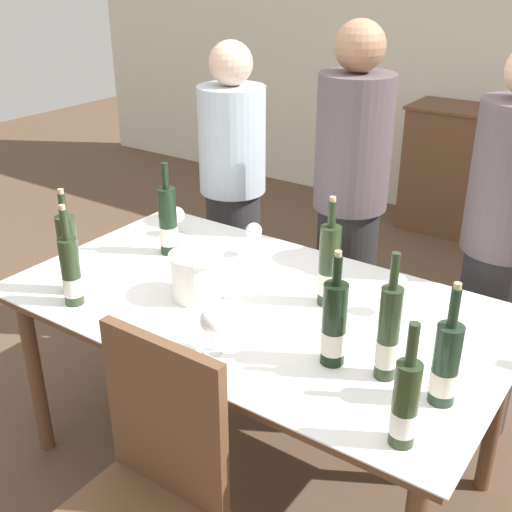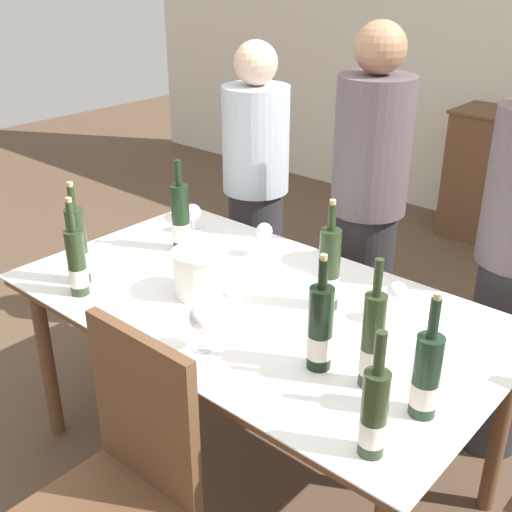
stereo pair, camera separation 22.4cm
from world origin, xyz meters
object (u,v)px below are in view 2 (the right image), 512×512
wine_bottle_4 (181,219)px  wine_bottle_6 (374,414)px  wine_bottle_3 (372,343)px  person_host (256,199)px  wine_bottle_5 (426,377)px  wine_glass_1 (193,213)px  wine_bottle_1 (320,330)px  chair_near_front (121,476)px  dining_table (256,318)px  wine_bottle_2 (77,263)px  person_guest_left (367,217)px  wine_glass_3 (264,233)px  wine_bottle_0 (329,271)px  wine_glass_2 (201,319)px  wine_glass_0 (397,294)px  ice_bucket (199,271)px  wine_bottle_7 (78,248)px

wine_bottle_4 → wine_bottle_6: bearing=-22.8°
wine_bottle_3 → person_host: person_host is taller
wine_bottle_5 → wine_glass_1: 1.46m
wine_bottle_1 → chair_near_front: 0.71m
wine_bottle_6 → dining_table: bearing=151.5°
wine_bottle_2 → wine_bottle_3: (1.10, 0.23, 0.02)m
wine_glass_1 → person_guest_left: size_ratio=0.08×
dining_table → wine_glass_3: bearing=126.1°
wine_bottle_0 → wine_bottle_3: size_ratio=1.00×
wine_glass_2 → wine_bottle_6: bearing=-4.6°
wine_bottle_3 → wine_glass_0: bearing=109.1°
wine_bottle_4 → wine_glass_1: wine_bottle_4 is taller
wine_glass_0 → wine_glass_2: wine_glass_2 is taller
wine_glass_3 → wine_bottle_5: bearing=-26.4°
wine_bottle_0 → person_host: size_ratio=0.26×
chair_near_front → wine_bottle_5: bearing=42.1°
wine_glass_1 → wine_glass_2: (0.71, -0.64, 0.02)m
wine_bottle_3 → wine_bottle_6: size_ratio=1.14×
chair_near_front → wine_glass_1: bearing=126.6°
ice_bucket → wine_bottle_5: (0.95, -0.08, 0.03)m
wine_bottle_3 → wine_bottle_4: (-1.11, 0.29, -0.01)m
ice_bucket → wine_glass_0: size_ratio=1.32×
wine_glass_0 → person_guest_left: 0.78m
wine_bottle_1 → chair_near_front: (-0.28, -0.55, -0.34)m
wine_glass_3 → wine_bottle_2: bearing=-113.2°
wine_bottle_3 → wine_bottle_4: size_ratio=1.04×
dining_table → wine_bottle_7: wine_bottle_7 is taller
wine_glass_0 → person_host: (-1.14, 0.59, -0.10)m
person_guest_left → wine_bottle_1: bearing=-65.2°
dining_table → wine_glass_3: wine_glass_3 is taller
dining_table → ice_bucket: ice_bucket is taller
wine_bottle_0 → person_host: bearing=144.1°
person_guest_left → wine_bottle_0: bearing=-68.5°
wine_bottle_7 → wine_glass_3: bearing=59.7°
wine_glass_0 → wine_glass_2: bearing=-124.3°
ice_bucket → wine_bottle_7: size_ratio=0.50×
wine_bottle_1 → wine_glass_1: 1.15m
wine_bottle_4 → wine_glass_3: size_ratio=2.69×
wine_bottle_1 → ice_bucket: bearing=171.8°
wine_bottle_5 → wine_bottle_6: 0.22m
person_guest_left → wine_glass_0: bearing=-50.6°
dining_table → wine_bottle_5: wine_bottle_5 is taller
wine_bottle_4 → wine_bottle_3: bearing=-14.7°
wine_bottle_3 → wine_bottle_6: bearing=-57.0°
wine_bottle_4 → wine_bottle_7: 0.46m
wine_bottle_5 → wine_glass_0: wine_bottle_5 is taller
dining_table → wine_glass_3: size_ratio=12.37×
person_guest_left → dining_table: bearing=-86.7°
wine_glass_3 → ice_bucket: bearing=-85.5°
wine_bottle_7 → wine_glass_0: size_ratio=2.66×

